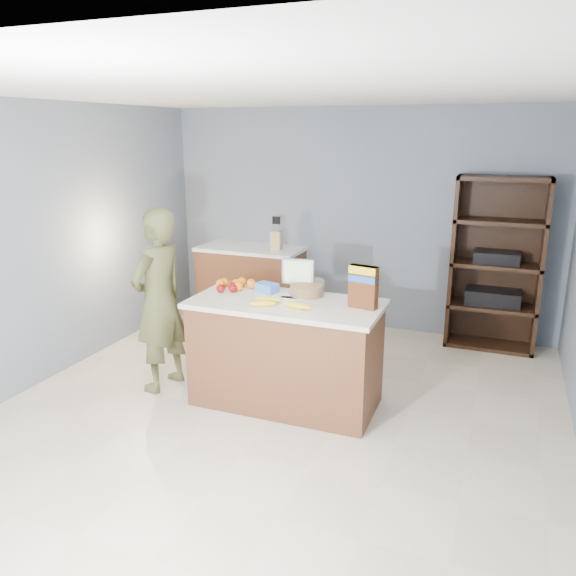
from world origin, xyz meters
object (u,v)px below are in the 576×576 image
(person, at_px, (159,301))
(cereal_box, at_px, (363,284))
(tv, at_px, (298,273))
(counter_peninsula, at_px, (286,357))
(shelving_unit, at_px, (496,267))

(person, xyz_separation_m, cereal_box, (1.77, 0.16, 0.29))
(tv, bearing_deg, cereal_box, -22.57)
(cereal_box, bearing_deg, tv, 157.43)
(counter_peninsula, height_order, person, person)
(counter_peninsula, xyz_separation_m, cereal_box, (0.62, 0.06, 0.68))
(counter_peninsula, xyz_separation_m, person, (-1.15, -0.10, 0.39))
(counter_peninsula, distance_m, tv, 0.72)
(cereal_box, bearing_deg, shelving_unit, 64.98)
(tv, height_order, cereal_box, cereal_box)
(person, bearing_deg, cereal_box, 104.49)
(counter_peninsula, relative_size, cereal_box, 4.64)
(counter_peninsula, height_order, tv, tv)
(shelving_unit, distance_m, person, 3.45)
(shelving_unit, relative_size, person, 1.11)
(counter_peninsula, bearing_deg, person, -174.80)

